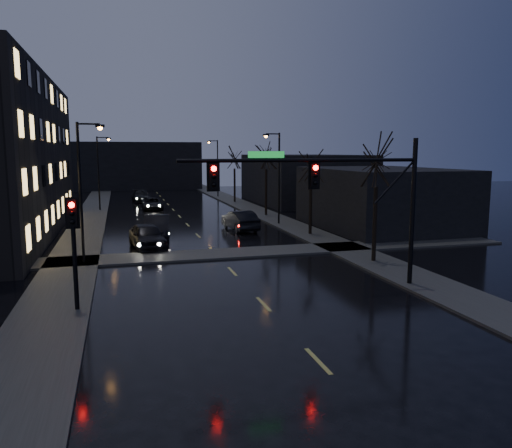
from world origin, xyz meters
TOP-DOWN VIEW (x-y plane):
  - ground at (0.00, 0.00)m, footprint 160.00×160.00m
  - sidewalk_left at (-8.50, 35.00)m, footprint 3.00×140.00m
  - sidewalk_right at (8.50, 35.00)m, footprint 3.00×140.00m
  - sidewalk_cross at (0.00, 18.50)m, footprint 40.00×3.00m
  - commercial_right_near at (15.50, 26.00)m, footprint 10.00×14.00m
  - commercial_right_far at (17.00, 48.00)m, footprint 12.00×18.00m
  - far_block at (-3.00, 78.00)m, footprint 22.00×10.00m
  - signal_mast at (3.85, 9.00)m, footprint 11.11×0.41m
  - signal_pole_left at (-7.50, 8.99)m, footprint 0.35×0.41m
  - tree_near at (8.40, 14.00)m, footprint 3.52×3.52m
  - tree_mid_a at (8.40, 24.00)m, footprint 3.30×3.30m
  - tree_mid_b at (8.40, 36.00)m, footprint 3.74×3.74m
  - tree_far at (8.40, 50.00)m, footprint 3.43×3.43m
  - streetlight_l_near at (-7.58, 18.00)m, footprint 1.53×0.28m
  - streetlight_l_far at (-7.58, 45.00)m, footprint 1.53×0.28m
  - streetlight_r_mid at (7.58, 30.00)m, footprint 1.53×0.28m
  - streetlight_r_far at (7.58, 58.00)m, footprint 1.53×0.28m
  - oncoming_car_a at (-4.02, 21.89)m, footprint 2.57×5.12m
  - oncoming_car_b at (-3.11, 25.76)m, footprint 2.31×5.32m
  - oncoming_car_c at (-2.20, 44.84)m, footprint 2.17×4.70m
  - oncoming_car_d at (-3.02, 53.82)m, footprint 2.44×5.30m
  - lead_car at (3.75, 27.77)m, footprint 2.23×5.08m

SIDE VIEW (x-z plane):
  - ground at x=0.00m, z-range 0.00..0.00m
  - sidewalk_left at x=-8.50m, z-range 0.00..0.12m
  - sidewalk_right at x=8.50m, z-range 0.00..0.12m
  - sidewalk_cross at x=0.00m, z-range 0.00..0.12m
  - oncoming_car_c at x=-2.20m, z-range 0.00..1.31m
  - oncoming_car_d at x=-3.02m, z-range 0.00..1.50m
  - lead_car at x=3.75m, z-range 0.00..1.62m
  - oncoming_car_a at x=-4.02m, z-range 0.00..1.67m
  - oncoming_car_b at x=-3.11m, z-range 0.00..1.70m
  - commercial_right_near at x=15.50m, z-range 0.00..5.00m
  - commercial_right_far at x=17.00m, z-range 0.00..6.00m
  - signal_pole_left at x=-7.50m, z-range 0.75..5.27m
  - far_block at x=-3.00m, z-range 0.00..8.00m
  - streetlight_l_near at x=-7.58m, z-range 0.77..8.77m
  - streetlight_l_far at x=-7.58m, z-range 0.77..8.77m
  - streetlight_r_mid at x=7.58m, z-range 0.77..8.77m
  - streetlight_r_far at x=7.58m, z-range 0.77..8.77m
  - signal_mast at x=3.85m, z-range 1.37..8.37m
  - tree_mid_a at x=8.40m, z-range 2.04..9.61m
  - tree_far at x=8.40m, z-range 2.12..10.00m
  - tree_near at x=8.40m, z-range 2.18..10.26m
  - tree_mid_b at x=8.40m, z-range 2.32..10.90m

